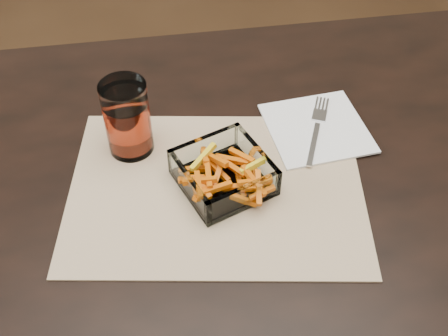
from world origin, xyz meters
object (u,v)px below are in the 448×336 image
at_px(tumbler, 128,120).
at_px(glass_bowl, 223,174).
at_px(fork, 317,127).
at_px(dining_table, 277,226).

bearing_deg(tumbler, glass_bowl, -36.78).
bearing_deg(tumbler, fork, -1.29).
relative_size(glass_bowl, fork, 0.99).
bearing_deg(glass_bowl, tumbler, 143.22).
bearing_deg(dining_table, fork, 53.67).
bearing_deg(glass_bowl, fork, 28.53).
height_order(dining_table, tumbler, tumbler).
distance_m(dining_table, glass_bowl, 0.14).
distance_m(tumbler, fork, 0.32).
xyz_separation_m(tumbler, fork, (0.31, -0.01, -0.05)).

